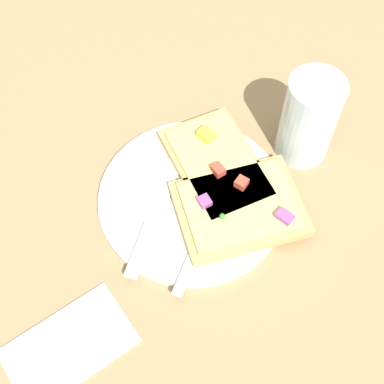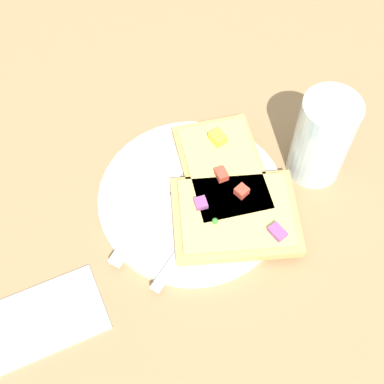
{
  "view_description": "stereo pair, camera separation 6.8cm",
  "coord_description": "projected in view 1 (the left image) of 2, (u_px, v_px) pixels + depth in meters",
  "views": [
    {
      "loc": [
        -0.2,
        -0.28,
        0.61
      ],
      "look_at": [
        0.0,
        0.0,
        0.02
      ],
      "focal_mm": 50.0,
      "sensor_mm": 36.0,
      "label": 1
    },
    {
      "loc": [
        -0.14,
        -0.32,
        0.61
      ],
      "look_at": [
        0.0,
        0.0,
        0.02
      ],
      "focal_mm": 50.0,
      "sensor_mm": 36.0,
      "label": 2
    }
  ],
  "objects": [
    {
      "name": "knife",
      "position": [
        153.0,
        219.0,
        0.67
      ],
      "size": [
        0.17,
        0.13,
        0.01
      ],
      "rotation": [
        0.0,
        0.0,
        6.94
      ],
      "color": "silver",
      "rests_on": "plate"
    },
    {
      "name": "crumb_scatter",
      "position": [
        196.0,
        185.0,
        0.7
      ],
      "size": [
        0.02,
        0.08,
        0.01
      ],
      "color": "tan",
      "rests_on": "plate"
    },
    {
      "name": "drinking_glass",
      "position": [
        309.0,
        119.0,
        0.69
      ],
      "size": [
        0.07,
        0.07,
        0.13
      ],
      "color": "silver",
      "rests_on": "ground"
    },
    {
      "name": "pizza_slice_corner",
      "position": [
        239.0,
        208.0,
        0.67
      ],
      "size": [
        0.19,
        0.16,
        0.03
      ],
      "rotation": [
        0.0,
        0.0,
        5.94
      ],
      "color": "tan",
      "rests_on": "plate"
    },
    {
      "name": "ground_plane",
      "position": [
        192.0,
        201.0,
        0.7
      ],
      "size": [
        4.0,
        4.0,
        0.0
      ],
      "primitive_type": "plane",
      "color": "#9E7A51"
    },
    {
      "name": "plate",
      "position": [
        192.0,
        198.0,
        0.7
      ],
      "size": [
        0.24,
        0.24,
        0.01
      ],
      "color": "silver",
      "rests_on": "ground"
    },
    {
      "name": "pizza_slice_main",
      "position": [
        218.0,
        166.0,
        0.7
      ],
      "size": [
        0.13,
        0.18,
        0.03
      ],
      "rotation": [
        0.0,
        0.0,
        1.38
      ],
      "color": "tan",
      "rests_on": "plate"
    },
    {
      "name": "napkin",
      "position": [
        69.0,
        346.0,
        0.6
      ],
      "size": [
        0.14,
        0.09,
        0.01
      ],
      "color": "silver",
      "rests_on": "ground"
    },
    {
      "name": "fork",
      "position": [
        213.0,
        209.0,
        0.68
      ],
      "size": [
        0.2,
        0.14,
        0.01
      ],
      "rotation": [
        0.0,
        0.0,
        6.86
      ],
      "color": "silver",
      "rests_on": "plate"
    }
  ]
}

